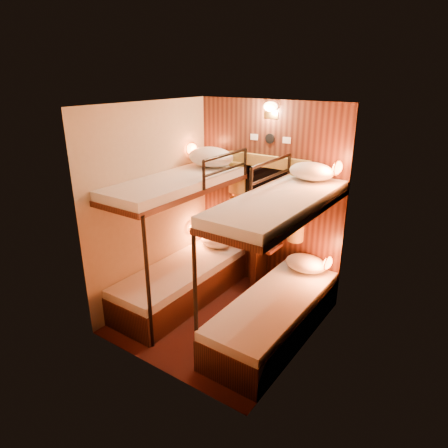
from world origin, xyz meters
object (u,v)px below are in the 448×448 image
Objects in this scene: bunk_right at (276,290)px; table at (259,260)px; bottle_left at (256,232)px; bottle_right at (267,236)px; bunk_left at (181,259)px.

table is (-0.65, 0.78, -0.14)m from bunk_right.
bottle_left is at bearing 131.53° from bunk_right.
bunk_left is at bearing -132.03° from bottle_right.
bunk_right is at bearing -48.47° from bottle_left.
table is 0.36m from bottle_right.
table is 2.56× the size of bottle_right.
bottle_left is at bearing 56.82° from bunk_left.
bottle_right is (0.18, -0.03, 0.01)m from bottle_left.
bunk_left reaches higher than table.
table is 0.36m from bottle_left.
bunk_left is 1.30m from bunk_right.
bottle_right is at bearing 124.77° from bunk_right.
bottle_left is (-0.10, 0.06, 0.34)m from table.
bottle_right reaches higher than table.
bunk_left reaches higher than bottle_left.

